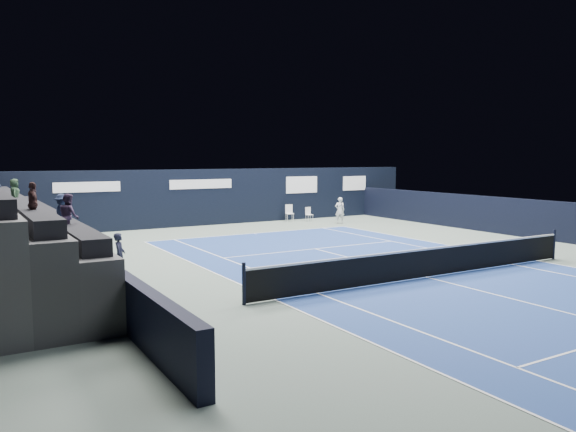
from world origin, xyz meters
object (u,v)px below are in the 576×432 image
Objects in this scene: line_judge_chair at (91,251)px; tennis_net at (428,262)px; folding_chair_back_b at (309,213)px; folding_chair_back_a at (289,210)px; tennis_player at (340,210)px.

line_judge_chair is 0.08× the size of tennis_net.
tennis_net reaches higher than folding_chair_back_b.
folding_chair_back_a is at bearing 74.68° from tennis_net.
tennis_player reaches higher than line_judge_chair.
folding_chair_back_a is 0.97× the size of line_judge_chair.
folding_chair_back_a is 15.54m from line_judge_chair.
line_judge_chair is at bearing -129.94° from folding_chair_back_a.
tennis_player is at bearing 64.86° from tennis_net.
line_judge_chair is at bearing -147.31° from folding_chair_back_b.
folding_chair_back_a is 1.18m from folding_chair_back_b.
tennis_net is (-4.29, -15.65, -0.15)m from folding_chair_back_a.
folding_chair_back_a is 3.10m from tennis_player.
folding_chair_back_b is 0.81× the size of line_judge_chair.
folding_chair_back_a is at bearing 127.96° from tennis_player.
tennis_player is (14.91, 6.06, 0.18)m from line_judge_chair.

